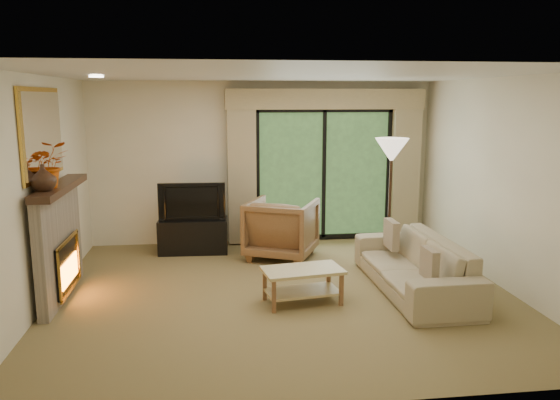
{
  "coord_description": "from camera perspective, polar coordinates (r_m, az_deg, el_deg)",
  "views": [
    {
      "loc": [
        -0.84,
        -6.27,
        2.35
      ],
      "look_at": [
        0.0,
        0.3,
        1.1
      ],
      "focal_mm": 35.0,
      "sensor_mm": 36.0,
      "label": 1
    }
  ],
  "objects": [
    {
      "name": "pillow_near",
      "position": [
        6.28,
        15.35,
        -6.44
      ],
      "size": [
        0.09,
        0.34,
        0.34
      ],
      "primitive_type": "cube",
      "rotation": [
        0.0,
        0.0,
        0.01
      ],
      "color": "brown",
      "rests_on": "sofa"
    },
    {
      "name": "floor",
      "position": [
        6.75,
        0.33,
        -9.69
      ],
      "size": [
        5.5,
        5.5,
        0.0
      ],
      "primitive_type": "plane",
      "color": "olive",
      "rests_on": "ground"
    },
    {
      "name": "curtain_left",
      "position": [
        8.7,
        -4.0,
        3.07
      ],
      "size": [
        0.45,
        0.18,
        2.35
      ],
      "primitive_type": "cube",
      "color": "tan",
      "rests_on": "floor"
    },
    {
      "name": "ceiling",
      "position": [
        6.33,
        0.35,
        12.95
      ],
      "size": [
        5.5,
        5.5,
        0.0
      ],
      "primitive_type": "plane",
      "rotation": [
        3.14,
        0.0,
        0.0
      ],
      "color": "silver",
      "rests_on": "ground"
    },
    {
      "name": "armchair",
      "position": [
        8.08,
        0.17,
        -2.99
      ],
      "size": [
        1.25,
        1.27,
        0.88
      ],
      "primitive_type": "imported",
      "rotation": [
        0.0,
        0.0,
        2.71
      ],
      "color": "brown",
      "rests_on": "floor"
    },
    {
      "name": "mirror",
      "position": [
        6.75,
        -23.56,
        6.4
      ],
      "size": [
        0.07,
        1.45,
        1.02
      ],
      "primitive_type": null,
      "color": "gold",
      "rests_on": "wall_left"
    },
    {
      "name": "branches",
      "position": [
        6.47,
        -23.15,
        3.42
      ],
      "size": [
        0.56,
        0.52,
        0.52
      ],
      "primitive_type": "imported",
      "rotation": [
        0.0,
        0.0,
        0.3
      ],
      "color": "#BC4C0C",
      "rests_on": "fireplace"
    },
    {
      "name": "media_console",
      "position": [
        8.49,
        -9.03,
        -3.7
      ],
      "size": [
        1.06,
        0.52,
        0.52
      ],
      "primitive_type": "cube",
      "rotation": [
        0.0,
        0.0,
        -0.05
      ],
      "color": "black",
      "rests_on": "floor"
    },
    {
      "name": "wall_front",
      "position": [
        4.0,
        5.12,
        -4.58
      ],
      "size": [
        5.0,
        0.0,
        5.0
      ],
      "primitive_type": "plane",
      "rotation": [
        -1.57,
        0.0,
        0.0
      ],
      "color": "beige",
      "rests_on": "ground"
    },
    {
      "name": "wall_back",
      "position": [
        8.87,
        -1.81,
        3.89
      ],
      "size": [
        5.0,
        0.0,
        5.0
      ],
      "primitive_type": "plane",
      "rotation": [
        1.57,
        0.0,
        0.0
      ],
      "color": "beige",
      "rests_on": "ground"
    },
    {
      "name": "cornice",
      "position": [
        8.82,
        4.82,
        10.46
      ],
      "size": [
        3.2,
        0.24,
        0.32
      ],
      "primitive_type": "cube",
      "color": "tan",
      "rests_on": "wall_back"
    },
    {
      "name": "vase",
      "position": [
        6.31,
        -23.52,
        2.16
      ],
      "size": [
        0.34,
        0.34,
        0.28
      ],
      "primitive_type": "imported",
      "rotation": [
        0.0,
        0.0,
        0.29
      ],
      "color": "#362216",
      "rests_on": "fireplace"
    },
    {
      "name": "wall_left",
      "position": [
        6.64,
        -23.9,
        0.66
      ],
      "size": [
        0.0,
        5.0,
        5.0
      ],
      "primitive_type": "plane",
      "rotation": [
        1.57,
        0.0,
        1.57
      ],
      "color": "beige",
      "rests_on": "ground"
    },
    {
      "name": "sliding_door",
      "position": [
        9.0,
        4.58,
        2.68
      ],
      "size": [
        2.26,
        0.1,
        2.16
      ],
      "primitive_type": null,
      "color": "black",
      "rests_on": "floor"
    },
    {
      "name": "curtain_right",
      "position": [
        9.26,
        12.95,
        3.28
      ],
      "size": [
        0.45,
        0.18,
        2.35
      ],
      "primitive_type": "cube",
      "color": "tan",
      "rests_on": "floor"
    },
    {
      "name": "wall_right",
      "position": [
        7.3,
        22.26,
        1.62
      ],
      "size": [
        0.0,
        5.0,
        5.0
      ],
      "primitive_type": "plane",
      "rotation": [
        1.57,
        0.0,
        -1.57
      ],
      "color": "beige",
      "rests_on": "ground"
    },
    {
      "name": "pillow_far",
      "position": [
        7.44,
        11.56,
        -3.54
      ],
      "size": [
        0.1,
        0.38,
        0.38
      ],
      "primitive_type": "cube",
      "rotation": [
        0.0,
        0.0,
        0.01
      ],
      "color": "brown",
      "rests_on": "sofa"
    },
    {
      "name": "tv",
      "position": [
        8.37,
        -9.14,
        -0.07
      ],
      "size": [
        1.0,
        0.18,
        0.58
      ],
      "primitive_type": "imported",
      "rotation": [
        0.0,
        0.0,
        -0.05
      ],
      "color": "black",
      "rests_on": "media_console"
    },
    {
      "name": "sofa",
      "position": [
        6.94,
        13.8,
        -6.58
      ],
      "size": [
        0.89,
        2.25,
        0.65
      ],
      "primitive_type": "imported",
      "rotation": [
        0.0,
        0.0,
        -1.56
      ],
      "color": "tan",
      "rests_on": "floor"
    },
    {
      "name": "fireplace",
      "position": [
        6.92,
        -22.1,
        -4.05
      ],
      "size": [
        0.24,
        1.7,
        1.37
      ],
      "primitive_type": null,
      "color": "gray",
      "rests_on": "floor"
    },
    {
      "name": "floor_lamp",
      "position": [
        8.0,
        11.41,
        -0.02
      ],
      "size": [
        0.53,
        0.53,
        1.78
      ],
      "primitive_type": null,
      "rotation": [
        0.0,
        0.0,
        -0.11
      ],
      "color": "beige",
      "rests_on": "floor"
    },
    {
      "name": "coffee_table",
      "position": [
        6.39,
        2.37,
        -8.94
      ],
      "size": [
        0.97,
        0.63,
        0.41
      ],
      "primitive_type": null,
      "rotation": [
        0.0,
        0.0,
        0.15
      ],
      "color": "tan",
      "rests_on": "floor"
    }
  ]
}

